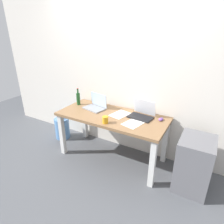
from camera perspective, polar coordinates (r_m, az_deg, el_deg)
ground_plane at (r=3.18m, az=0.00°, el=-13.07°), size 8.00×8.00×0.00m
back_wall at (r=2.98m, az=4.02°, el=11.95°), size 5.20×0.08×2.60m
desk at (r=2.85m, az=0.00°, el=-2.83°), size 1.62×0.71×0.73m
laptop_left at (r=3.04m, az=-4.91°, el=2.00°), size 0.38×0.30×0.23m
laptop_right at (r=2.76m, az=8.89°, el=-0.37°), size 0.36×0.28×0.25m
beer_bottle at (r=3.21m, az=-10.04°, el=4.01°), size 0.06×0.06×0.28m
computer_mouse at (r=2.72m, az=14.41°, el=-2.11°), size 0.07×0.10×0.03m
coffee_mug at (r=2.56m, az=-2.03°, el=-2.33°), size 0.08×0.08×0.09m
paper_sheet_front_right at (r=2.58m, az=6.46°, el=-3.31°), size 0.28×0.34×0.00m
paper_sheet_near_back at (r=2.83m, az=2.38°, el=-0.69°), size 0.27×0.34×0.00m
water_cooler_jug at (r=3.70m, az=-14.62°, el=-4.61°), size 0.27×0.27×0.44m
filing_cabinet at (r=2.67m, az=23.19°, el=-14.04°), size 0.40×0.48×0.70m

